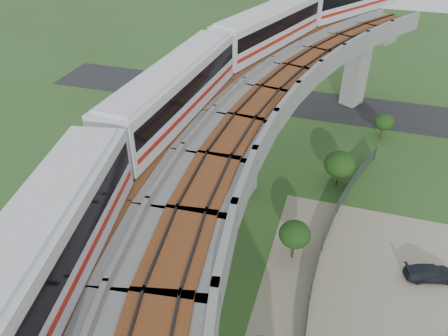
# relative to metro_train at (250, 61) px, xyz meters

# --- Properties ---
(ground) EXTENTS (160.00, 160.00, 0.00)m
(ground) POSITION_rel_metro_train_xyz_m (-1.25, -10.31, -12.31)
(ground) COLOR #325120
(ground) RESTS_ON ground
(asphalt_road) EXTENTS (60.00, 8.00, 0.03)m
(asphalt_road) POSITION_rel_metro_train_xyz_m (-1.25, 19.69, -12.29)
(asphalt_road) COLOR #232326
(asphalt_road) RESTS_ON ground
(viaduct) EXTENTS (19.58, 73.98, 11.40)m
(viaduct) POSITION_rel_metro_train_xyz_m (2.60, -10.31, -3.26)
(viaduct) COLOR #99968E
(viaduct) RESTS_ON ground
(metro_train) EXTENTS (16.45, 60.37, 3.64)m
(metro_train) POSITION_rel_metro_train_xyz_m (0.00, 0.00, 0.00)
(metro_train) COLOR silver
(metro_train) RESTS_ON ground
(fence) EXTENTS (3.87, 38.73, 1.50)m
(fence) POSITION_rel_metro_train_xyz_m (8.51, -10.31, -11.56)
(fence) COLOR #2D382D
(fence) RESTS_ON ground
(tree_0) EXTENTS (2.11, 2.11, 2.98)m
(tree_0) POSITION_rel_metro_train_xyz_m (11.51, 13.52, -10.24)
(tree_0) COLOR #382314
(tree_0) RESTS_ON ground
(tree_1) EXTENTS (2.76, 2.76, 3.46)m
(tree_1) POSITION_rel_metro_train_xyz_m (7.75, 3.56, -10.02)
(tree_1) COLOR #382314
(tree_1) RESTS_ON ground
(tree_2) EXTENTS (2.30, 2.30, 3.31)m
(tree_2) POSITION_rel_metro_train_xyz_m (5.41, -6.69, -9.98)
(tree_2) COLOR #382314
(tree_2) RESTS_ON ground
(car_dark) EXTENTS (3.80, 2.35, 1.03)m
(car_dark) POSITION_rel_metro_train_xyz_m (15.04, -5.83, -11.75)
(car_dark) COLOR black
(car_dark) RESTS_ON dirt_lot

